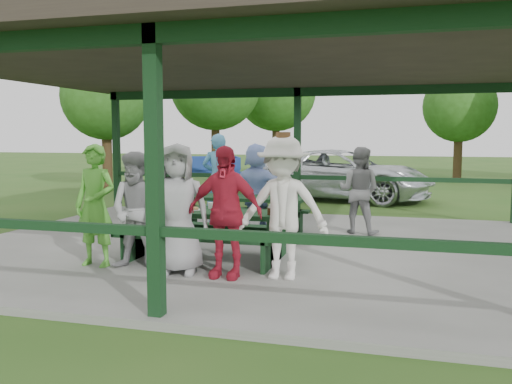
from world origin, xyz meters
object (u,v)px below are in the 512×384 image
(picnic_table_near, at_px, (207,229))
(picnic_table_far, at_px, (237,211))
(spectator_grey, at_px, (359,190))
(pickup_truck, at_px, (341,175))
(farm_trailer, at_px, (197,174))
(contestant_grey_left, at_px, (138,211))
(contestant_grey_mid, at_px, (178,209))
(spectator_lblue, at_px, (257,187))
(contestant_red, at_px, (225,212))
(contestant_white_fedora, at_px, (283,208))
(contestant_green, at_px, (95,205))
(spectator_blue, at_px, (218,178))

(picnic_table_near, xyz_separation_m, picnic_table_far, (-0.15, 2.00, 0.00))
(spectator_grey, bearing_deg, pickup_truck, -67.99)
(pickup_truck, relative_size, farm_trailer, 1.46)
(picnic_table_near, xyz_separation_m, contestant_grey_left, (-0.71, -0.85, 0.36))
(contestant_grey_mid, distance_m, spectator_grey, 4.34)
(contestant_grey_left, relative_size, farm_trailer, 0.44)
(picnic_table_near, xyz_separation_m, spectator_lblue, (0.05, 2.70, 0.40))
(contestant_red, xyz_separation_m, spectator_grey, (1.45, 3.80, -0.04))
(contestant_grey_mid, xyz_separation_m, spectator_grey, (2.13, 3.78, -0.06))
(contestant_grey_left, distance_m, contestant_red, 1.32)
(contestant_grey_left, bearing_deg, spectator_lblue, 74.14)
(contestant_grey_mid, relative_size, farm_trailer, 0.47)
(contestant_white_fedora, bearing_deg, spectator_grey, 79.29)
(contestant_grey_mid, relative_size, contestant_red, 1.02)
(contestant_grey_left, height_order, contestant_red, contestant_red)
(spectator_lblue, bearing_deg, contestant_white_fedora, 126.38)
(contestant_grey_mid, bearing_deg, contestant_green, 163.58)
(pickup_truck, bearing_deg, picnic_table_near, -174.41)
(contestant_green, relative_size, spectator_lblue, 1.02)
(spectator_lblue, bearing_deg, contestant_green, 83.44)
(contestant_green, bearing_deg, spectator_blue, 88.45)
(contestant_red, height_order, contestant_white_fedora, contestant_white_fedora)
(spectator_lblue, bearing_deg, spectator_blue, -18.37)
(farm_trailer, bearing_deg, contestant_red, -89.39)
(contestant_green, height_order, pickup_truck, contestant_green)
(picnic_table_far, relative_size, spectator_blue, 1.34)
(contestant_green, bearing_deg, contestant_white_fedora, 4.28)
(picnic_table_far, bearing_deg, spectator_blue, 121.35)
(picnic_table_far, bearing_deg, spectator_grey, 21.37)
(picnic_table_near, height_order, contestant_red, contestant_red)
(contestant_green, relative_size, contestant_grey_mid, 0.99)
(picnic_table_near, height_order, spectator_blue, spectator_blue)
(spectator_blue, xyz_separation_m, farm_trailer, (-2.93, 6.14, -0.39))
(picnic_table_far, distance_m, contestant_grey_mid, 2.95)
(contestant_grey_mid, relative_size, spectator_lblue, 1.03)
(picnic_table_far, bearing_deg, contestant_red, -75.52)
(picnic_table_near, xyz_separation_m, contestant_white_fedora, (1.37, -0.79, 0.47))
(contestant_grey_left, relative_size, spectator_lblue, 0.96)
(contestant_grey_left, height_order, contestant_white_fedora, contestant_white_fedora)
(contestant_red, height_order, farm_trailer, contestant_red)
(picnic_table_near, height_order, contestant_grey_mid, contestant_grey_mid)
(contestant_red, xyz_separation_m, pickup_truck, (0.39, 10.06, -0.21))
(spectator_lblue, relative_size, farm_trailer, 0.45)
(picnic_table_near, relative_size, contestant_green, 1.40)
(contestant_white_fedora, distance_m, farm_trailer, 11.66)
(picnic_table_near, distance_m, contestant_grey_mid, 1.01)
(picnic_table_near, bearing_deg, farm_trailer, 112.46)
(picnic_table_far, height_order, spectator_grey, spectator_grey)
(contestant_red, xyz_separation_m, spectator_lblue, (-0.56, 3.64, -0.01))
(contestant_green, distance_m, contestant_white_fedora, 2.77)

